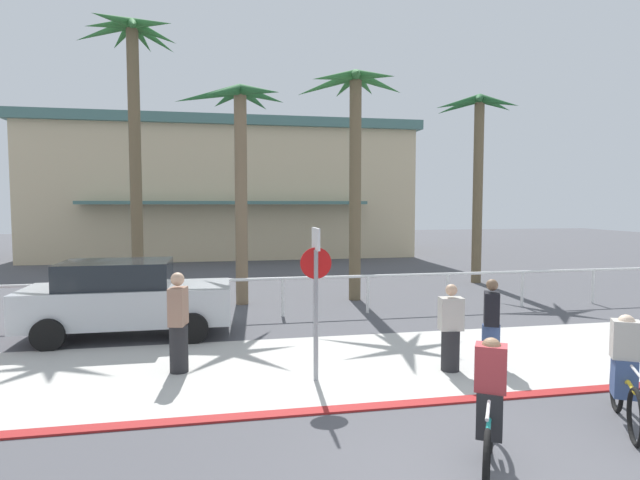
{
  "coord_description": "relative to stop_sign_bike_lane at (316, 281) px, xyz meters",
  "views": [
    {
      "loc": [
        -2.76,
        -4.84,
        2.96
      ],
      "look_at": [
        -0.65,
        6.0,
        2.18
      ],
      "focal_mm": 29.07,
      "sensor_mm": 36.0,
      "label": 1
    }
  ],
  "objects": [
    {
      "name": "ground_plane",
      "position": [
        1.21,
        6.54,
        -1.68
      ],
      "size": [
        80.0,
        80.0,
        0.0
      ],
      "primitive_type": "plane",
      "color": "#4C4C51"
    },
    {
      "name": "sidewalk_strip",
      "position": [
        1.21,
        0.74,
        -1.67
      ],
      "size": [
        44.0,
        4.0,
        0.02
      ],
      "primitive_type": "cube",
      "color": "beige",
      "rests_on": "ground"
    },
    {
      "name": "curb_paint",
      "position": [
        1.21,
        -1.26,
        -1.66
      ],
      "size": [
        44.0,
        0.24,
        0.03
      ],
      "primitive_type": "cube",
      "color": "maroon",
      "rests_on": "ground"
    },
    {
      "name": "building_backdrop",
      "position": [
        -1.11,
        22.89,
        2.06
      ],
      "size": [
        20.81,
        10.1,
        7.44
      ],
      "color": "beige",
      "rests_on": "ground"
    },
    {
      "name": "rail_fence",
      "position": [
        1.21,
        5.04,
        -0.84
      ],
      "size": [
        20.84,
        0.08,
        1.04
      ],
      "color": "white",
      "rests_on": "ground"
    },
    {
      "name": "stop_sign_bike_lane",
      "position": [
        0.0,
        0.0,
        0.0
      ],
      "size": [
        0.52,
        0.56,
        2.56
      ],
      "color": "gray",
      "rests_on": "ground"
    },
    {
      "name": "palm_tree_0",
      "position": [
        -4.08,
        8.59,
        4.84
      ],
      "size": [
        3.21,
        3.44,
        8.55
      ],
      "color": "brown",
      "rests_on": "ground"
    },
    {
      "name": "palm_tree_1",
      "position": [
        -0.94,
        6.91,
        3.09
      ],
      "size": [
        3.16,
        3.41,
        6.37
      ],
      "color": "#756047",
      "rests_on": "ground"
    },
    {
      "name": "palm_tree_2",
      "position": [
        2.47,
        6.96,
        3.53
      ],
      "size": [
        3.25,
        3.28,
        6.96
      ],
      "color": "brown",
      "rests_on": "ground"
    },
    {
      "name": "palm_tree_3",
      "position": [
        7.82,
        9.49,
        3.43
      ],
      "size": [
        3.0,
        3.19,
        6.96
      ],
      "color": "brown",
      "rests_on": "ground"
    },
    {
      "name": "car_silver_1",
      "position": [
        -3.59,
        3.67,
        -0.81
      ],
      "size": [
        4.4,
        2.02,
        1.69
      ],
      "color": "#B2B7BC",
      "rests_on": "ground"
    },
    {
      "name": "cyclist_teal_0",
      "position": [
        1.38,
        -3.15,
        -0.98
      ],
      "size": [
        1.0,
        1.59,
        1.5
      ],
      "color": "black",
      "rests_on": "ground"
    },
    {
      "name": "cyclist_yellow_1",
      "position": [
        3.77,
        -2.41,
        -0.98
      ],
      "size": [
        0.97,
        1.6,
        1.5
      ],
      "color": "black",
      "rests_on": "ground"
    },
    {
      "name": "pedestrian_0",
      "position": [
        3.26,
        0.18,
        -0.95
      ],
      "size": [
        0.43,
        0.47,
        1.6
      ],
      "color": "#384C7A",
      "rests_on": "ground"
    },
    {
      "name": "pedestrian_1",
      "position": [
        2.41,
        0.04,
        -0.97
      ],
      "size": [
        0.43,
        0.35,
        1.55
      ],
      "color": "#232326",
      "rests_on": "ground"
    },
    {
      "name": "pedestrian_2",
      "position": [
        -2.27,
        0.87,
        -0.85
      ],
      "size": [
        0.38,
        0.45,
        1.77
      ],
      "color": "#232326",
      "rests_on": "ground"
    }
  ]
}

